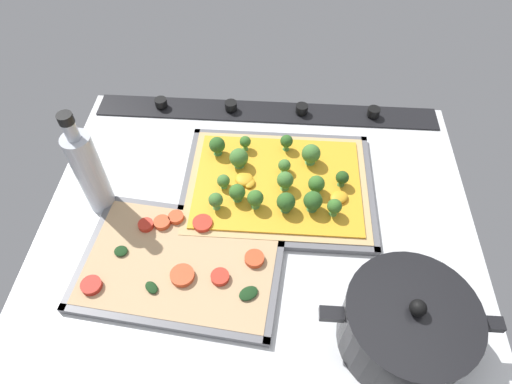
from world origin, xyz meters
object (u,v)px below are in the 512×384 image
at_px(oil_bottle, 89,171).
at_px(baking_tray_back, 182,264).
at_px(broccoli_pizza, 277,182).
at_px(veggie_pizza_back, 181,261).
at_px(cooking_pot, 405,326).
at_px(baking_tray_front, 278,187).

bearing_deg(oil_bottle, baking_tray_back, 144.65).
xyz_separation_m(broccoli_pizza, veggie_pizza_back, (0.16, 0.18, -0.01)).
relative_size(baking_tray_back, veggie_pizza_back, 1.08).
xyz_separation_m(baking_tray_back, cooking_pot, (-0.36, 0.11, 0.05)).
height_order(veggie_pizza_back, oil_bottle, oil_bottle).
relative_size(baking_tray_front, cooking_pot, 1.44).
xyz_separation_m(broccoli_pizza, cooking_pot, (-0.20, 0.29, 0.03)).
height_order(broccoli_pizza, cooking_pot, cooking_pot).
xyz_separation_m(broccoli_pizza, oil_bottle, (0.34, 0.06, 0.08)).
bearing_deg(broccoli_pizza, baking_tray_back, 48.86).
height_order(baking_tray_front, broccoli_pizza, broccoli_pizza).
bearing_deg(baking_tray_back, broccoli_pizza, -131.14).
bearing_deg(broccoli_pizza, oil_bottle, 10.10).
xyz_separation_m(baking_tray_front, broccoli_pizza, (0.00, 0.00, 0.02)).
height_order(baking_tray_back, veggie_pizza_back, veggie_pizza_back).
bearing_deg(cooking_pot, oil_bottle, -23.49).
bearing_deg(oil_bottle, baking_tray_front, -169.65).
distance_m(cooking_pot, oil_bottle, 0.59).
distance_m(baking_tray_front, baking_tray_back, 0.25).
distance_m(baking_tray_back, oil_bottle, 0.23).
height_order(baking_tray_back, oil_bottle, oil_bottle).
xyz_separation_m(baking_tray_front, oil_bottle, (0.34, 0.06, 0.09)).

